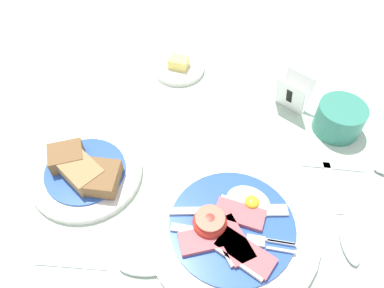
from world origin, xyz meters
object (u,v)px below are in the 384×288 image
Objects in this scene: teaspoon_by_saucer at (123,266)px; teaspoon_near_cup at (379,169)px; bread_plate at (85,172)px; butter_dish at (179,67)px; number_card at (293,94)px; teaspoon_stray at (345,227)px; breakfast_plate at (231,227)px; sugar_cup at (340,118)px.

teaspoon_near_cup is at bearing 26.43° from teaspoon_by_saucer.
bread_plate is at bearing -171.53° from teaspoon_near_cup.
butter_dish is 0.59× the size of teaspoon_near_cup.
number_card is (0.24, 0.33, 0.02)m from bread_plate.
teaspoon_by_saucer is 0.98× the size of teaspoon_near_cup.
teaspoon_stray is at bearing -39.75° from number_card.
breakfast_plate is 3.08× the size of sugar_cup.
teaspoon_near_cup is (0.17, 0.23, -0.01)m from breakfast_plate.
sugar_cup reaches higher than teaspoon_stray.
teaspoon_by_saucer is at bearing -129.42° from breakfast_plate.
teaspoon_near_cup is at bearing -9.05° from number_card.
butter_dish is 0.62× the size of teaspoon_stray.
sugar_cup is (0.34, 0.32, 0.02)m from bread_plate.
bread_plate is 2.58× the size of number_card.
teaspoon_stray is (-0.02, -0.14, 0.00)m from teaspoon_near_cup.
butter_dish is (-0.34, -0.00, -0.02)m from sugar_cup.
teaspoon_near_cup is at bearing -32.30° from sugar_cup.
bread_plate is 0.46m from sugar_cup.
teaspoon_by_saucer is 0.34m from teaspoon_stray.
number_card is (-0.02, 0.30, 0.03)m from breakfast_plate.
breakfast_plate is 3.65× the size of number_card.
bread_plate is (-0.26, -0.03, 0.00)m from breakfast_plate.
breakfast_plate is 0.29m from teaspoon_near_cup.
bread_plate is at bearing -115.19° from number_card.
butter_dish is at bearing -179.48° from sugar_cup.
breakfast_plate reaches higher than teaspoon_near_cup.
butter_dish is at bearing -144.84° from teaspoon_stray.
teaspoon_stray is (0.26, 0.22, 0.00)m from teaspoon_by_saucer.
breakfast_plate reaches higher than butter_dish.
butter_dish is at bearing 91.45° from bread_plate.
butter_dish reaches higher than teaspoon_by_saucer.
breakfast_plate is 2.44× the size of butter_dish.
sugar_cup is 0.46m from teaspoon_by_saucer.
breakfast_plate is at bearing -75.86° from number_card.
teaspoon_near_cup is at bearing 31.30° from bread_plate.
breakfast_plate is 0.30m from sugar_cup.
teaspoon_by_saucer is at bearing -79.53° from teaspoon_stray.
bread_plate is at bearing -172.58° from breakfast_plate.
teaspoon_near_cup is (0.19, -0.07, -0.03)m from number_card.
butter_dish is (-0.27, 0.28, -0.00)m from breakfast_plate.
bread_plate reaches higher than breakfast_plate.
teaspoon_near_cup is 1.05× the size of teaspoon_stray.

